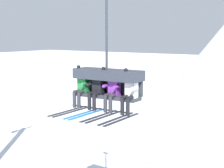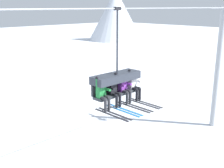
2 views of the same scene
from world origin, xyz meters
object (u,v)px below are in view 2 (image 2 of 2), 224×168
object	(u,v)px
skier_green	(103,93)
skier_white	(134,85)
chairlift_chair	(116,80)
skier_black	(114,90)
lift_tower_far	(218,65)
skier_purple	(125,88)

from	to	relation	value
skier_green	skier_white	bearing A→B (deg)	0.00
chairlift_chair	skier_green	size ratio (longest dim) A/B	2.15
skier_black	lift_tower_far	bearing A→B (deg)	4.99
lift_tower_far	skier_purple	distance (m)	10.07
lift_tower_far	skier_green	world-z (taller)	lift_tower_far
lift_tower_far	skier_white	size ratio (longest dim) A/B	4.88
skier_purple	skier_black	bearing A→B (deg)	179.32
skier_white	skier_green	bearing A→B (deg)	180.00
lift_tower_far	skier_white	distance (m)	9.50
chairlift_chair	skier_black	bearing A→B (deg)	-143.16
lift_tower_far	chairlift_chair	world-z (taller)	lift_tower_far
chairlift_chair	skier_white	distance (m)	0.94
skier_black	skier_purple	size ratio (longest dim) A/B	1.00
lift_tower_far	skier_green	distance (m)	11.22
chairlift_chair	skier_black	size ratio (longest dim) A/B	2.15
skier_green	skier_black	world-z (taller)	same
skier_purple	skier_white	bearing A→B (deg)	0.68
lift_tower_far	skier_purple	world-z (taller)	lift_tower_far
skier_white	skier_black	bearing A→B (deg)	180.00
skier_purple	skier_green	bearing A→B (deg)	179.66
chairlift_chair	skier_purple	bearing A→B (deg)	-37.39
lift_tower_far	skier_green	xyz separation A→B (m)	(-11.16, -0.92, 0.70)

